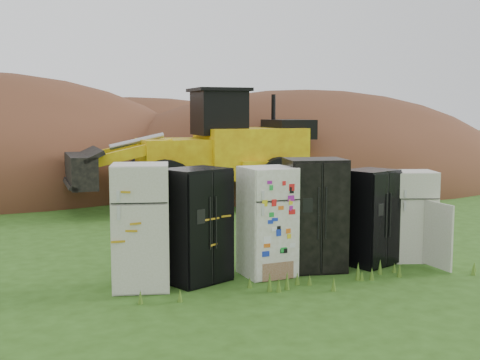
{
  "coord_description": "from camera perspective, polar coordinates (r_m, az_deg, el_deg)",
  "views": [
    {
      "loc": [
        -4.14,
        -8.68,
        2.6
      ],
      "look_at": [
        -0.19,
        2.0,
        1.3
      ],
      "focal_mm": 45.0,
      "sensor_mm": 36.0,
      "label": 1
    }
  ],
  "objects": [
    {
      "name": "dirt_mound_back",
      "position": [
        27.34,
        -10.25,
        0.93
      ],
      "size": [
        18.72,
        12.48,
        6.5
      ],
      "primitive_type": "ellipsoid",
      "color": "#4E2B19",
      "rests_on": "ground"
    },
    {
      "name": "fridge_leftmost",
      "position": [
        8.98,
        -9.37,
        -4.36
      ],
      "size": [
        0.97,
        0.95,
        1.85
      ],
      "primitive_type": null,
      "rotation": [
        0.0,
        0.0,
        -0.23
      ],
      "color": "silver",
      "rests_on": "ground"
    },
    {
      "name": "fridge_black_right",
      "position": [
        10.47,
        12.18,
        -3.47
      ],
      "size": [
        1.01,
        0.93,
        1.63
      ],
      "primitive_type": null,
      "rotation": [
        0.0,
        0.0,
        0.38
      ],
      "color": "black",
      "rests_on": "ground"
    },
    {
      "name": "fridge_dark_mid",
      "position": [
        9.96,
        7.09,
        -3.27
      ],
      "size": [
        1.07,
        0.93,
        1.84
      ],
      "primitive_type": null,
      "rotation": [
        0.0,
        0.0,
        -0.19
      ],
      "color": "black",
      "rests_on": "ground"
    },
    {
      "name": "wheel_loader",
      "position": [
        16.29,
        -4.73,
        3.01
      ],
      "size": [
        6.71,
        2.76,
        3.24
      ],
      "primitive_type": null,
      "rotation": [
        0.0,
        0.0,
        -0.01
      ],
      "color": "yellow",
      "rests_on": "ground"
    },
    {
      "name": "ground",
      "position": [
        9.96,
        5.07,
        -8.66
      ],
      "size": [
        120.0,
        120.0,
        0.0
      ],
      "primitive_type": "plane",
      "color": "#294B14",
      "rests_on": "ground"
    },
    {
      "name": "fridge_open_door",
      "position": [
        10.98,
        16.02,
        -3.26
      ],
      "size": [
        0.88,
        0.85,
        1.57
      ],
      "primitive_type": null,
      "rotation": [
        0.0,
        0.0,
        -0.32
      ],
      "color": "silver",
      "rests_on": "ground"
    },
    {
      "name": "fridge_black_side",
      "position": [
        9.23,
        -4.21,
        -4.3
      ],
      "size": [
        1.13,
        1.03,
        1.75
      ],
      "primitive_type": null,
      "rotation": [
        0.0,
        0.0,
        0.42
      ],
      "color": "black",
      "rests_on": "ground"
    },
    {
      "name": "fridge_sticker",
      "position": [
        9.58,
        2.6,
        -3.93
      ],
      "size": [
        0.81,
        0.76,
        1.74
      ],
      "primitive_type": null,
      "rotation": [
        0.0,
        0.0,
        0.06
      ],
      "color": "white",
      "rests_on": "ground"
    },
    {
      "name": "dirt_mound_right",
      "position": [
        22.86,
        6.14,
        -0.08
      ],
      "size": [
        16.46,
        12.07,
        6.85
      ],
      "primitive_type": "ellipsoid",
      "color": "#4E2B19",
      "rests_on": "ground"
    }
  ]
}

